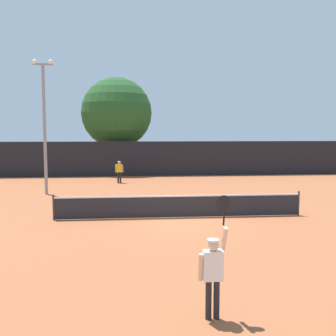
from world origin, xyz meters
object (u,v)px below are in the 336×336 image
object	(u,v)px
player_receiving	(119,170)
light_pole	(44,118)
player_serving	(213,266)
tennis_ball	(177,202)
parked_car_mid	(173,161)
large_tree	(117,113)
parked_car_near	(128,161)
parked_car_far	(213,159)

from	to	relation	value
player_receiving	light_pole	size ratio (longest dim) A/B	0.20
player_serving	light_pole	distance (m)	17.53
tennis_ball	parked_car_mid	distance (m)	18.29
tennis_ball	large_tree	bearing A→B (deg)	103.42
tennis_ball	parked_car_mid	size ratio (longest dim) A/B	0.02
parked_car_mid	tennis_ball	bearing A→B (deg)	-91.73
light_pole	large_tree	world-z (taller)	large_tree
light_pole	large_tree	distance (m)	12.55
player_serving	tennis_ball	xyz separation A→B (m)	(0.72, 12.48, -1.03)
player_serving	tennis_ball	bearing A→B (deg)	86.69
parked_car_near	parked_car_far	xyz separation A→B (m)	(8.74, 2.57, 0.00)
player_receiving	tennis_ball	bearing A→B (deg)	112.04
tennis_ball	large_tree	world-z (taller)	large_tree
large_tree	parked_car_far	size ratio (longest dim) A/B	1.95
light_pole	tennis_ball	bearing A→B (deg)	-24.95
large_tree	parked_car_far	bearing A→B (deg)	26.55
parked_car_near	parked_car_mid	xyz separation A→B (m)	(4.36, 0.54, 0.00)
parked_car_near	parked_car_mid	bearing A→B (deg)	6.15
player_receiving	tennis_ball	world-z (taller)	player_receiving
player_serving	parked_car_near	bearing A→B (deg)	93.80
player_serving	light_pole	xyz separation A→B (m)	(-6.61, 15.89, 3.36)
parked_car_mid	light_pole	bearing A→B (deg)	-117.81
light_pole	parked_car_near	xyz separation A→B (m)	(4.61, 14.25, -3.65)
player_receiving	parked_car_mid	bearing A→B (deg)	-115.60
player_receiving	parked_car_mid	xyz separation A→B (m)	(4.88, 10.19, -0.16)
player_receiving	parked_car_far	size ratio (longest dim) A/B	0.36
parked_car_near	parked_car_far	bearing A→B (deg)	15.49
tennis_ball	parked_car_mid	world-z (taller)	parked_car_mid
tennis_ball	parked_car_far	world-z (taller)	parked_car_far
player_serving	tennis_ball	distance (m)	12.54
player_receiving	parked_car_mid	size ratio (longest dim) A/B	0.36
large_tree	parked_car_mid	bearing A→B (deg)	27.87
large_tree	parked_car_mid	world-z (taller)	large_tree
light_pole	player_receiving	bearing A→B (deg)	48.37
large_tree	parked_car_mid	xyz separation A→B (m)	(5.31, 2.81, -4.49)
player_receiving	tennis_ball	distance (m)	8.68
player_serving	player_receiving	size ratio (longest dim) A/B	1.58
parked_car_near	parked_car_far	distance (m)	9.11
player_serving	parked_car_mid	distance (m)	30.77
light_pole	parked_car_near	world-z (taller)	light_pole
large_tree	parked_car_mid	size ratio (longest dim) A/B	1.95
light_pole	parked_car_far	distance (m)	21.78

